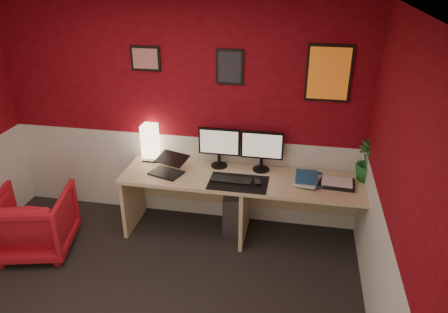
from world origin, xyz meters
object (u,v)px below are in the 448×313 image
at_px(shoji_lamp, 150,143).
at_px(monitor_right, 262,145).
at_px(zen_tray, 337,183).
at_px(potted_plant, 368,161).
at_px(pc_tower, 233,209).
at_px(monitor_left, 219,142).
at_px(desk, 245,207).
at_px(laptop, 166,164).
at_px(armchair, 34,222).

distance_m(shoji_lamp, monitor_right, 1.25).
relative_size(monitor_right, zen_tray, 1.66).
relative_size(potted_plant, pc_tower, 0.95).
bearing_deg(monitor_left, desk, -33.62).
height_order(monitor_left, monitor_right, same).
height_order(desk, monitor_right, monitor_right).
distance_m(shoji_lamp, laptop, 0.41).
distance_m(laptop, monitor_left, 0.61).
xyz_separation_m(monitor_right, zen_tray, (0.78, -0.18, -0.28)).
xyz_separation_m(desk, laptop, (-0.83, -0.07, 0.47)).
xyz_separation_m(monitor_left, potted_plant, (1.54, -0.03, -0.08)).
distance_m(desk, armchair, 2.19).
distance_m(shoji_lamp, potted_plant, 2.32).
relative_size(laptop, armchair, 0.45).
distance_m(shoji_lamp, monitor_left, 0.79).
bearing_deg(potted_plant, zen_tray, -151.44).
height_order(laptop, monitor_left, monitor_left).
relative_size(monitor_left, monitor_right, 1.00).
distance_m(monitor_right, potted_plant, 1.08).
bearing_deg(monitor_right, monitor_left, 178.74).
height_order(desk, pc_tower, desk).
xyz_separation_m(laptop, potted_plant, (2.05, 0.25, 0.10)).
xyz_separation_m(desk, shoji_lamp, (-1.10, 0.23, 0.56)).
distance_m(monitor_right, armchair, 2.48).
height_order(laptop, monitor_right, monitor_right).
bearing_deg(pc_tower, monitor_left, 161.41).
relative_size(monitor_left, armchair, 0.79).
relative_size(monitor_right, potted_plant, 1.36).
height_order(monitor_right, zen_tray, monitor_right).
bearing_deg(armchair, shoji_lamp, -152.89).
bearing_deg(desk, zen_tray, 1.19).
bearing_deg(laptop, monitor_left, 47.26).
height_order(potted_plant, armchair, potted_plant).
relative_size(shoji_lamp, zen_tray, 1.14).
relative_size(shoji_lamp, pc_tower, 0.89).
height_order(monitor_left, potted_plant, monitor_left).
distance_m(monitor_left, zen_tray, 1.29).
bearing_deg(potted_plant, laptop, -173.13).
relative_size(zen_tray, pc_tower, 0.78).
distance_m(desk, shoji_lamp, 1.26).
bearing_deg(pc_tower, laptop, -165.74).
height_order(desk, shoji_lamp, shoji_lamp).
bearing_deg(laptop, desk, 23.32).
bearing_deg(monitor_left, armchair, -154.72).
distance_m(desk, pc_tower, 0.27).
xyz_separation_m(desk, pc_tower, (-0.15, 0.17, -0.14)).
height_order(zen_tray, armchair, zen_tray).
relative_size(monitor_right, pc_tower, 1.29).
xyz_separation_m(desk, potted_plant, (1.22, 0.18, 0.58)).
distance_m(zen_tray, potted_plant, 0.39).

